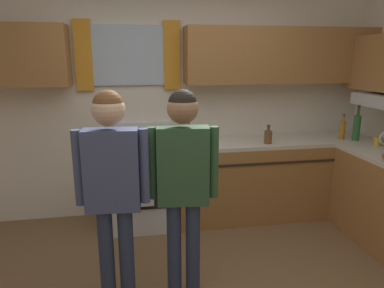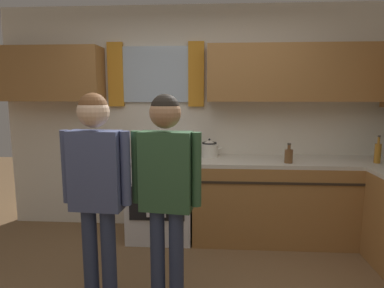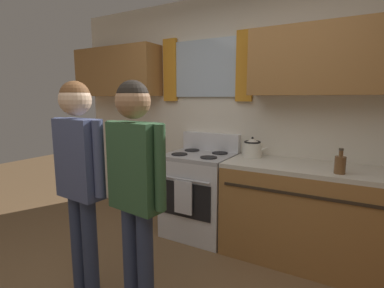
{
  "view_description": "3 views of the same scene",
  "coord_description": "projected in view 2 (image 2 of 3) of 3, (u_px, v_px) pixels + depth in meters",
  "views": [
    {
      "loc": [
        -0.49,
        -2.13,
        1.82
      ],
      "look_at": [
        0.0,
        0.67,
        1.11
      ],
      "focal_mm": 32.99,
      "sensor_mm": 36.0,
      "label": 1
    },
    {
      "loc": [
        0.18,
        -2.02,
        1.6
      ],
      "look_at": [
        0.01,
        0.62,
        1.2
      ],
      "focal_mm": 30.88,
      "sensor_mm": 36.0,
      "label": 2
    },
    {
      "loc": [
        1.05,
        -1.16,
        1.5
      ],
      "look_at": [
        0.06,
        0.58,
        1.18
      ],
      "focal_mm": 27.1,
      "sensor_mm": 36.0,
      "label": 3
    }
  ],
  "objects": [
    {
      "name": "adult_in_plaid",
      "position": [
        166.0,
        180.0,
        2.3
      ],
      "size": [
        0.5,
        0.22,
        1.61
      ],
      "color": "#2D3856",
      "rests_on": "ground"
    },
    {
      "name": "back_wall_unit",
      "position": [
        202.0,
        104.0,
        3.82
      ],
      "size": [
        4.6,
        0.42,
        2.6
      ],
      "color": "silver",
      "rests_on": "ground"
    },
    {
      "name": "stove_oven",
      "position": [
        161.0,
        196.0,
        3.72
      ],
      "size": [
        0.7,
        0.67,
        1.1
      ],
      "color": "silver",
      "rests_on": "ground"
    },
    {
      "name": "bottle_oil_amber",
      "position": [
        378.0,
        153.0,
        3.38
      ],
      "size": [
        0.06,
        0.06,
        0.29
      ],
      "color": "#B27223",
      "rests_on": "kitchen_counter_run"
    },
    {
      "name": "kitchen_counter_run",
      "position": [
        337.0,
        211.0,
        3.29
      ],
      "size": [
        2.32,
        1.84,
        0.9
      ],
      "color": "#9E6B38",
      "rests_on": "ground"
    },
    {
      "name": "adult_left",
      "position": [
        96.0,
        179.0,
        2.31
      ],
      "size": [
        0.5,
        0.22,
        1.61
      ],
      "color": "#2D3856",
      "rests_on": "ground"
    },
    {
      "name": "stovetop_kettle",
      "position": [
        209.0,
        148.0,
        3.74
      ],
      "size": [
        0.27,
        0.2,
        0.21
      ],
      "color": "silver",
      "rests_on": "kitchen_counter_run"
    },
    {
      "name": "bottle_squat_brown",
      "position": [
        289.0,
        156.0,
        3.39
      ],
      "size": [
        0.08,
        0.08,
        0.21
      ],
      "color": "brown",
      "rests_on": "kitchen_counter_run"
    }
  ]
}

